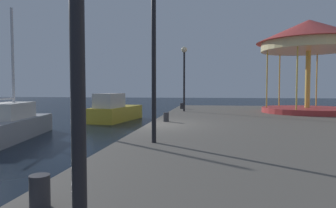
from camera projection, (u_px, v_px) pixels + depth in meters
The scene contains 9 objects.
ground_plane at pixel (147, 143), 12.14m from camera, with size 120.00×120.00×0.00m, color black.
sailboat_grey at pixel (9, 125), 13.20m from camera, with size 2.89×6.09×5.87m.
motorboat_yellow at pixel (115, 111), 20.46m from camera, with size 2.54×5.24×1.91m.
carousel at pixel (309, 44), 17.42m from camera, with size 5.93×5.93×5.43m.
lamp_post_mid_promenade at pixel (154, 25), 7.75m from camera, with size 0.36×0.36×4.54m.
lamp_post_far_end at pixel (184, 67), 18.56m from camera, with size 0.36×0.36×4.02m.
bollard_south at pixel (166, 117), 12.90m from camera, with size 0.24×0.24×0.40m, color #2D2D33.
bollard_center at pixel (40, 192), 3.57m from camera, with size 0.24×0.24×0.40m, color #2D2D33.
bollard_north at pixel (182, 106), 21.00m from camera, with size 0.24×0.24×0.40m, color #2D2D33.
Camera 1 is at (2.50, -11.80, 2.23)m, focal length 31.96 mm.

